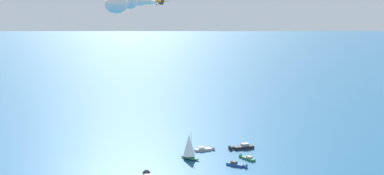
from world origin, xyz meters
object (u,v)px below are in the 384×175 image
object	(u,v)px
sailboat_far_port	(189,146)
biplane_lead	(159,1)
motorboat_mid_cluster	(247,158)
motorboat_ahead	(238,165)
motorboat_outer_ring_b	(205,149)
motorboat_near_centre	(240,147)

from	to	relation	value
sailboat_far_port	biplane_lead	world-z (taller)	biplane_lead
motorboat_mid_cluster	biplane_lead	world-z (taller)	biplane_lead
motorboat_ahead	motorboat_outer_ring_b	world-z (taller)	motorboat_outer_ring_b
biplane_lead	sailboat_far_port	bearing A→B (deg)	56.18
motorboat_ahead	biplane_lead	size ratio (longest dim) A/B	1.00
motorboat_near_centre	motorboat_ahead	distance (m)	22.31
motorboat_near_centre	biplane_lead	world-z (taller)	biplane_lead
sailboat_far_port	motorboat_ahead	bearing A→B (deg)	-41.23
motorboat_outer_ring_b	biplane_lead	xyz separation A→B (m)	(-25.14, -32.86, 60.06)
motorboat_mid_cluster	biplane_lead	size ratio (longest dim) A/B	1.04
sailboat_far_port	motorboat_ahead	xyz separation A→B (m)	(15.16, -13.29, -4.47)
motorboat_near_centre	sailboat_far_port	distance (m)	25.15
sailboat_far_port	motorboat_outer_ring_b	xyz separation A→B (m)	(9.16, 9.01, -4.44)
motorboat_near_centre	motorboat_ahead	xyz separation A→B (m)	(-8.51, -20.62, -0.21)
motorboat_near_centre	motorboat_outer_ring_b	distance (m)	14.61
sailboat_far_port	motorboat_mid_cluster	bearing A→B (deg)	-15.80
motorboat_ahead	motorboat_mid_cluster	xyz separation A→B (m)	(6.22, 7.24, -0.04)
motorboat_near_centre	biplane_lead	bearing A→B (deg)	-141.81
motorboat_outer_ring_b	biplane_lead	size ratio (longest dim) A/B	1.15
motorboat_near_centre	sailboat_far_port	bearing A→B (deg)	-162.78
motorboat_near_centre	motorboat_mid_cluster	world-z (taller)	motorboat_near_centre
motorboat_mid_cluster	motorboat_outer_ring_b	distance (m)	19.40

